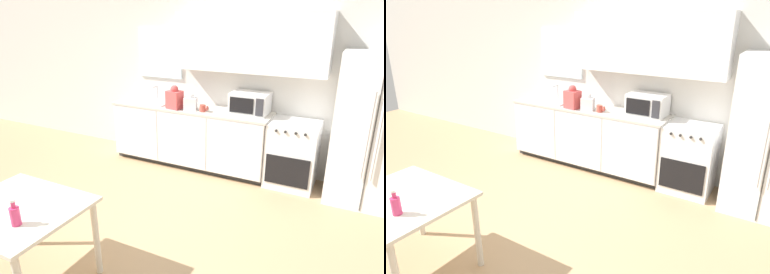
# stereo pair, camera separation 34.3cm
# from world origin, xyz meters

# --- Properties ---
(ground_plane) EXTENTS (12.00, 12.00, 0.00)m
(ground_plane) POSITION_xyz_m (0.00, 0.00, 0.00)
(ground_plane) COLOR tan
(wall_back) EXTENTS (12.00, 0.38, 2.70)m
(wall_back) POSITION_xyz_m (0.09, 2.38, 1.46)
(wall_back) COLOR silver
(wall_back) RESTS_ON ground_plane
(kitchen_counter) EXTENTS (2.44, 0.61, 0.92)m
(kitchen_counter) POSITION_xyz_m (-0.34, 2.10, 0.46)
(kitchen_counter) COLOR #333333
(kitchen_counter) RESTS_ON ground_plane
(oven_range) EXTENTS (0.63, 0.60, 0.89)m
(oven_range) POSITION_xyz_m (1.19, 2.10, 0.44)
(oven_range) COLOR white
(oven_range) RESTS_ON ground_plane
(kitchen_sink) EXTENTS (0.58, 0.39, 0.24)m
(kitchen_sink) POSITION_xyz_m (-1.01, 2.11, 0.93)
(kitchen_sink) COLOR #B7BABC
(kitchen_sink) RESTS_ON kitchen_counter
(microwave) EXTENTS (0.52, 0.38, 0.29)m
(microwave) POSITION_xyz_m (0.54, 2.18, 1.06)
(microwave) COLOR silver
(microwave) RESTS_ON kitchen_counter
(coffee_mug) EXTENTS (0.12, 0.09, 0.10)m
(coffee_mug) POSITION_xyz_m (-0.07, 1.96, 0.97)
(coffee_mug) COLOR #BF4C3F
(coffee_mug) RESTS_ON kitchen_counter
(grocery_bag_0) EXTENTS (0.23, 0.21, 0.34)m
(grocery_bag_0) POSITION_xyz_m (-0.51, 1.93, 1.07)
(grocery_bag_0) COLOR #D14C4C
(grocery_bag_0) RESTS_ON kitchen_counter
(grocery_bag_1) EXTENTS (0.22, 0.20, 0.25)m
(grocery_bag_1) POSITION_xyz_m (-0.27, 1.96, 1.02)
(grocery_bag_1) COLOR white
(grocery_bag_1) RESTS_ON kitchen_counter
(dining_table) EXTENTS (1.02, 0.87, 0.76)m
(dining_table) POSITION_xyz_m (-0.45, -0.79, 0.65)
(dining_table) COLOR beige
(dining_table) RESTS_ON ground_plane
(drink_bottle) EXTENTS (0.07, 0.07, 0.21)m
(drink_bottle) POSITION_xyz_m (-0.23, -0.95, 0.84)
(drink_bottle) COLOR #DB386B
(drink_bottle) RESTS_ON dining_table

